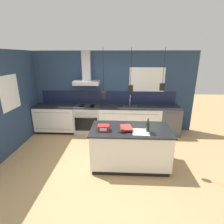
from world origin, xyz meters
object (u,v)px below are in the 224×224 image
oven_range (88,119)px  bottle_on_island (148,126)px  dishwasher (169,121)px  book_stack (126,128)px  red_supply_box (104,128)px

oven_range → bottle_on_island: bearing=-49.3°
bottle_on_island → dishwasher: bearing=62.6°
oven_range → dishwasher: (2.65, 0.00, 0.00)m
oven_range → book_stack: bearing=-56.8°
oven_range → book_stack: size_ratio=2.55×
bottle_on_island → book_stack: size_ratio=0.83×
dishwasher → bottle_on_island: bearing=-117.4°
dishwasher → oven_range: bearing=-179.9°
oven_range → dishwasher: bearing=0.1°
red_supply_box → book_stack: bearing=8.9°
dishwasher → bottle_on_island: size_ratio=3.06×
dishwasher → red_supply_box: 2.77m
dishwasher → red_supply_box: size_ratio=3.72×
oven_range → bottle_on_island: (1.65, -1.92, 0.58)m
red_supply_box → oven_range: bearing=110.5°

